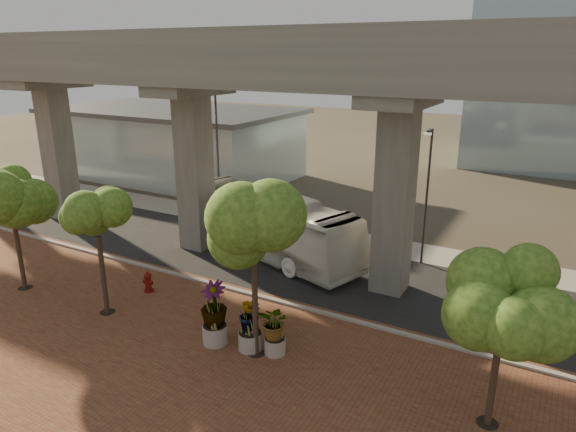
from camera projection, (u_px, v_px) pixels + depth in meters
The scene contains 18 objects.
ground at pixel (266, 279), 26.77m from camera, with size 160.00×160.00×0.00m, color #383429.
brick_plaza at pixel (159, 353), 20.12m from camera, with size 70.00×13.00×0.06m, color brown.
asphalt_road at pixel (285, 265), 28.42m from camera, with size 90.00×8.00×0.04m, color black.
curb_strip at pixel (244, 292), 25.08m from camera, with size 70.00×0.25×0.16m, color gray.
far_sidewalk at pixel (327, 236), 32.99m from camera, with size 90.00×3.00×0.06m, color gray.
transit_viaduct at pixel (284, 134), 26.20m from camera, with size 72.00×5.60×12.40m.
station_pavilion at pixel (174, 142), 48.38m from camera, with size 23.00×13.00×6.30m.
transit_bus at pixel (268, 225), 29.62m from camera, with size 3.02×12.85×3.58m, color silver.
fire_hydrant at pixel (148, 282), 25.11m from camera, with size 0.53×0.47×1.05m.
planter_front at pixel (275, 325), 19.71m from camera, with size 1.86×1.86×2.04m.
planter_right at pixel (214, 307), 20.32m from camera, with size 2.49×2.49×2.66m.
planter_left at pixel (250, 318), 19.94m from camera, with size 2.09×2.09×2.30m.
street_tree_far_west at pixel (10, 200), 24.23m from camera, with size 3.82×3.82×6.33m.
street_tree_near_west at pixel (96, 217), 21.84m from camera, with size 3.22×3.22×6.05m.
street_tree_near_east at pixel (253, 223), 18.42m from camera, with size 4.27×4.27×7.36m.
street_tree_far_east at pixel (506, 296), 14.92m from camera, with size 3.70×3.70×6.19m.
streetlamp_west at pixel (216, 148), 34.92m from camera, with size 0.43×1.26×8.67m.
streetlamp_east at pixel (427, 188), 27.31m from camera, with size 0.37×1.09×7.51m.
Camera 1 is at (12.99, -20.78, 11.32)m, focal length 32.00 mm.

